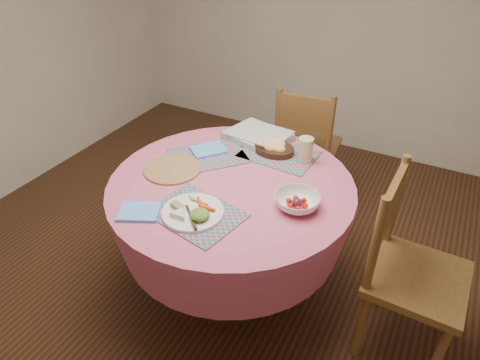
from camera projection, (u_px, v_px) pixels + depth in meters
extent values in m
plane|color=#331C0F|center=(233.00, 286.00, 2.56)|extent=(4.00, 4.00, 0.00)
cylinder|color=#C35B74|center=(231.00, 186.00, 2.15)|extent=(1.24, 1.24, 0.04)
cone|color=#C35B74|center=(232.00, 212.00, 2.24)|extent=(1.24, 1.24, 0.30)
cylinder|color=black|center=(232.00, 259.00, 2.43)|extent=(0.14, 0.14, 0.44)
cylinder|color=black|center=(233.00, 282.00, 2.54)|extent=(0.56, 0.56, 0.06)
cube|color=brown|center=(418.00, 279.00, 1.99)|extent=(0.45, 0.47, 0.04)
cylinder|color=brown|center=(438.00, 356.00, 1.91)|extent=(0.04, 0.04, 0.46)
cylinder|color=brown|center=(450.00, 300.00, 2.18)|extent=(0.04, 0.04, 0.46)
cylinder|color=brown|center=(361.00, 324.00, 2.06)|extent=(0.04, 0.04, 0.46)
cylinder|color=brown|center=(381.00, 274.00, 2.32)|extent=(0.04, 0.04, 0.46)
cylinder|color=brown|center=(375.00, 247.00, 1.79)|extent=(0.04, 0.04, 0.51)
cylinder|color=brown|center=(396.00, 201.00, 2.06)|extent=(0.04, 0.04, 0.51)
cube|color=brown|center=(391.00, 205.00, 1.87)|extent=(0.04, 0.37, 0.25)
cube|color=brown|center=(307.00, 146.00, 3.08)|extent=(0.47, 0.45, 0.04)
cylinder|color=brown|center=(332.00, 166.00, 3.27)|extent=(0.04, 0.04, 0.44)
cylinder|color=brown|center=(288.00, 157.00, 3.38)|extent=(0.04, 0.04, 0.44)
cylinder|color=brown|center=(323.00, 189.00, 3.02)|extent=(0.04, 0.04, 0.44)
cylinder|color=brown|center=(276.00, 178.00, 3.13)|extent=(0.04, 0.04, 0.44)
cylinder|color=brown|center=(330.00, 131.00, 2.75)|extent=(0.04, 0.04, 0.49)
cylinder|color=brown|center=(278.00, 122.00, 2.86)|extent=(0.04, 0.04, 0.49)
cube|color=brown|center=(305.00, 113.00, 2.75)|extent=(0.35, 0.07, 0.23)
cube|color=#157A62|center=(196.00, 214.00, 1.92)|extent=(0.45, 0.37, 0.01)
cube|color=#157A62|center=(208.00, 156.00, 2.35)|extent=(0.49, 0.50, 0.01)
cube|color=#157A62|center=(279.00, 154.00, 2.37)|extent=(0.42, 0.32, 0.01)
cylinder|color=#93603F|center=(173.00, 169.00, 2.23)|extent=(0.30, 0.30, 0.01)
cube|color=#639FFF|center=(139.00, 212.00, 1.93)|extent=(0.22, 0.20, 0.01)
cube|color=#639FFF|center=(208.00, 150.00, 2.38)|extent=(0.22, 0.23, 0.01)
cylinder|color=white|center=(193.00, 212.00, 1.92)|extent=(0.28, 0.28, 0.01)
ellipsoid|color=#316322|center=(203.00, 213.00, 1.87)|extent=(0.11, 0.11, 0.04)
cylinder|color=beige|center=(183.00, 216.00, 1.86)|extent=(0.09, 0.09, 0.02)
cube|color=#8C6350|center=(176.00, 209.00, 1.91)|extent=(0.07, 0.05, 0.02)
cube|color=silver|center=(193.00, 215.00, 1.88)|extent=(0.12, 0.11, 0.00)
cylinder|color=black|center=(274.00, 149.00, 2.37)|extent=(0.23, 0.23, 0.03)
ellipsoid|color=#FAD37F|center=(268.00, 142.00, 2.36)|extent=(0.07, 0.06, 0.05)
ellipsoid|color=#FAD37F|center=(280.00, 142.00, 2.36)|extent=(0.07, 0.06, 0.05)
ellipsoid|color=#FAD37F|center=(280.00, 147.00, 2.32)|extent=(0.07, 0.06, 0.05)
ellipsoid|color=#FAD37F|center=(270.00, 146.00, 2.33)|extent=(0.07, 0.06, 0.05)
ellipsoid|color=#FAD37F|center=(277.00, 141.00, 2.38)|extent=(0.07, 0.06, 0.05)
ellipsoid|color=#FAD37F|center=(270.00, 140.00, 2.38)|extent=(0.07, 0.06, 0.05)
cylinder|color=#C9B88A|center=(305.00, 150.00, 2.26)|extent=(0.08, 0.08, 0.14)
torus|color=#C9B88A|center=(313.00, 152.00, 2.25)|extent=(0.07, 0.01, 0.07)
imported|color=white|center=(297.00, 202.00, 1.95)|extent=(0.27, 0.27, 0.07)
sphere|color=#BB1409|center=(305.00, 206.00, 1.94)|extent=(0.03, 0.03, 0.03)
sphere|color=#BB1409|center=(304.00, 201.00, 1.97)|extent=(0.03, 0.03, 0.03)
sphere|color=#BB1409|center=(296.00, 198.00, 1.99)|extent=(0.03, 0.03, 0.03)
sphere|color=#BB1409|center=(289.00, 201.00, 1.97)|extent=(0.03, 0.03, 0.03)
sphere|color=#BB1409|center=(290.00, 206.00, 1.94)|extent=(0.03, 0.03, 0.03)
sphere|color=#BB1409|center=(298.00, 209.00, 1.92)|extent=(0.03, 0.03, 0.03)
sphere|color=#49142C|center=(297.00, 203.00, 1.95)|extent=(0.05, 0.05, 0.05)
cube|color=silver|center=(258.00, 136.00, 2.50)|extent=(0.40, 0.35, 0.03)
cube|color=silver|center=(261.00, 133.00, 2.48)|extent=(0.34, 0.28, 0.01)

